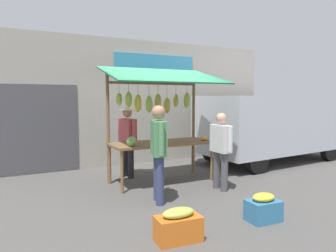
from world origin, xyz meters
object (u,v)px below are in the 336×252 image
(shopper_with_shopping_bag, at_px, (221,146))
(produce_crate_near, at_px, (178,226))
(market_stall, at_px, (160,111))
(vendor_with_sunhat, at_px, (128,137))
(parked_van, at_px, (269,123))
(produce_crate_side, at_px, (263,208))
(shopper_in_grey_tee, at_px, (159,146))

(shopper_with_shopping_bag, height_order, produce_crate_near, shopper_with_shopping_bag)
(market_stall, xyz_separation_m, vendor_with_sunhat, (0.49, -0.70, -0.61))
(parked_van, bearing_deg, produce_crate_near, 29.93)
(produce_crate_near, distance_m, produce_crate_side, 1.45)
(produce_crate_near, bearing_deg, shopper_in_grey_tee, -106.56)
(shopper_with_shopping_bag, distance_m, shopper_in_grey_tee, 1.45)
(vendor_with_sunhat, relative_size, shopper_with_shopping_bag, 1.04)
(shopper_with_shopping_bag, height_order, parked_van, parked_van)
(parked_van, xyz_separation_m, produce_crate_near, (4.75, 3.19, -0.92))
(vendor_with_sunhat, xyz_separation_m, shopper_in_grey_tee, (0.15, 1.93, 0.05))
(market_stall, distance_m, produce_crate_near, 3.21)
(produce_crate_near, bearing_deg, market_stall, -111.64)
(shopper_in_grey_tee, height_order, parked_van, parked_van)
(shopper_in_grey_tee, bearing_deg, produce_crate_side, -128.92)
(shopper_with_shopping_bag, xyz_separation_m, produce_crate_near, (1.87, 1.60, -0.68))
(shopper_with_shopping_bag, bearing_deg, parked_van, -61.13)
(vendor_with_sunhat, xyz_separation_m, parked_van, (-4.17, 0.21, 0.18))
(shopper_with_shopping_bag, xyz_separation_m, produce_crate_side, (0.42, 1.61, -0.68))
(produce_crate_near, bearing_deg, produce_crate_side, 179.62)
(produce_crate_side, bearing_deg, market_stall, -82.12)
(shopper_with_shopping_bag, xyz_separation_m, shopper_in_grey_tee, (1.43, 0.13, 0.12))
(vendor_with_sunhat, height_order, parked_van, parked_van)
(vendor_with_sunhat, distance_m, parked_van, 4.17)
(market_stall, relative_size, shopper_in_grey_tee, 1.47)
(market_stall, distance_m, produce_crate_side, 3.06)
(parked_van, relative_size, produce_crate_side, 9.01)
(vendor_with_sunhat, relative_size, parked_van, 0.35)
(market_stall, height_order, vendor_with_sunhat, market_stall)
(shopper_in_grey_tee, bearing_deg, market_stall, -10.57)
(shopper_with_shopping_bag, height_order, produce_crate_side, shopper_with_shopping_bag)
(shopper_with_shopping_bag, relative_size, shopper_in_grey_tee, 0.90)
(shopper_in_grey_tee, relative_size, produce_crate_near, 2.78)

